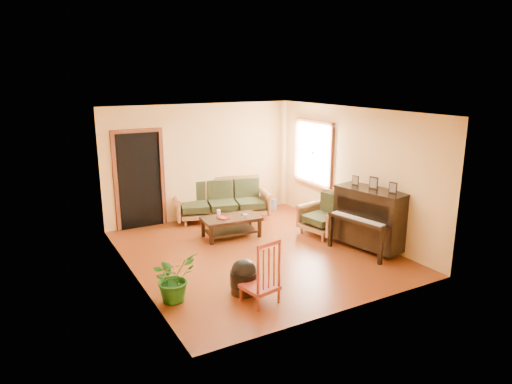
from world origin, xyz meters
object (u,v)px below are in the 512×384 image
footstool (244,281)px  ceramic_crock (273,204)px  potted_plant (174,277)px  coffee_table (231,227)px  red_chair (260,271)px  armchair (323,214)px  sofa (222,200)px  piano (370,220)px

footstool → ceramic_crock: footstool is taller
footstool → potted_plant: size_ratio=0.58×
coffee_table → red_chair: red_chair is taller
potted_plant → armchair: bearing=18.7°
sofa → ceramic_crock: bearing=20.0°
armchair → ceramic_crock: bearing=78.9°
coffee_table → footstool: bearing=-111.7°
potted_plant → piano: bearing=2.0°
sofa → ceramic_crock: sofa is taller
armchair → red_chair: 3.19m
coffee_table → piano: size_ratio=0.87×
sofa → footstool: sofa is taller
sofa → potted_plant: 3.91m
sofa → armchair: bearing=-40.6°
armchair → footstool: size_ratio=2.10×
piano → red_chair: size_ratio=1.36×
ceramic_crock → armchair: bearing=-92.2°
piano → footstool: size_ratio=3.15×
piano → red_chair: 2.93m
coffee_table → ceramic_crock: 2.22m
armchair → potted_plant: armchair is taller
piano → sofa: bearing=106.5°
piano → footstool: bearing=177.0°
coffee_table → footstool: (-0.92, -2.31, -0.01)m
coffee_table → red_chair: size_ratio=1.19×
coffee_table → armchair: armchair is taller
coffee_table → armchair: 1.90m
sofa → piano: piano is taller
coffee_table → potted_plant: 2.79m
red_chair → ceramic_crock: red_chair is taller
armchair → potted_plant: (-3.63, -1.23, -0.08)m
armchair → red_chair: bearing=-152.6°
sofa → footstool: (-1.27, -3.48, -0.25)m
sofa → red_chair: (-1.20, -3.84, 0.04)m
armchair → red_chair: red_chair is taller
red_chair → footstool: bearing=90.2°
piano → ceramic_crock: bearing=81.6°
armchair → red_chair: size_ratio=0.90×
ceramic_crock → potted_plant: bearing=-138.2°
coffee_table → armchair: size_ratio=1.31×
armchair → red_chair: (-2.57, -1.89, 0.05)m
sofa → coffee_table: (-0.35, -1.17, -0.24)m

